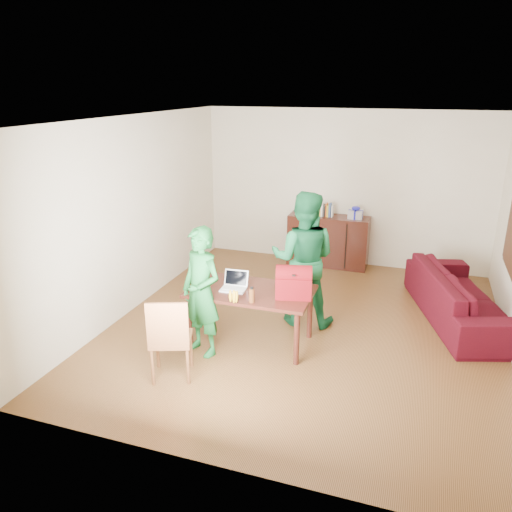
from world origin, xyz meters
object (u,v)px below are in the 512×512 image
(chair, at_px, (172,353))
(table, at_px, (251,296))
(person_far, at_px, (303,259))
(sofa, at_px, (461,296))
(laptop, at_px, (233,287))
(red_bag, at_px, (294,285))
(person_near, at_px, (202,292))
(bottle, at_px, (252,295))

(chair, bearing_deg, table, 40.34)
(person_far, height_order, sofa, person_far)
(person_far, xyz_separation_m, laptop, (-0.67, -0.84, -0.16))
(chair, xyz_separation_m, red_bag, (1.11, 0.98, 0.58))
(red_bag, relative_size, sofa, 0.18)
(table, relative_size, sofa, 0.65)
(table, bearing_deg, red_bag, -4.10)
(person_far, bearing_deg, table, 53.88)
(person_near, distance_m, sofa, 3.59)
(laptop, xyz_separation_m, bottle, (0.33, -0.26, 0.05))
(person_near, relative_size, sofa, 0.68)
(bottle, bearing_deg, table, 111.27)
(chair, distance_m, bottle, 1.11)
(person_near, relative_size, laptop, 5.01)
(person_far, distance_m, red_bag, 0.81)
(bottle, height_order, red_bag, red_bag)
(table, height_order, red_bag, red_bag)
(table, bearing_deg, bottle, -69.08)
(person_near, height_order, person_far, person_far)
(laptop, bearing_deg, red_bag, -1.16)
(person_near, height_order, bottle, person_near)
(chair, height_order, laptop, chair)
(laptop, relative_size, bottle, 1.66)
(bottle, distance_m, red_bag, 0.52)
(table, distance_m, red_bag, 0.60)
(person_far, distance_m, bottle, 1.16)
(sofa, bearing_deg, laptop, 102.79)
(person_far, bearing_deg, bottle, 68.31)
(sofa, bearing_deg, person_far, 92.76)
(chair, distance_m, sofa, 4.00)
(bottle, bearing_deg, red_bag, 35.84)
(bottle, height_order, sofa, bottle)
(person_near, bearing_deg, bottle, 31.63)
(laptop, xyz_separation_m, red_bag, (0.75, 0.04, 0.11))
(person_near, relative_size, bottle, 8.34)
(person_near, relative_size, red_bag, 3.75)
(person_near, xyz_separation_m, sofa, (2.98, 1.95, -0.45))
(person_far, relative_size, red_bag, 4.32)
(table, bearing_deg, laptop, -160.62)
(chair, relative_size, laptop, 3.09)
(table, distance_m, bottle, 0.40)
(person_far, relative_size, laptop, 5.78)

